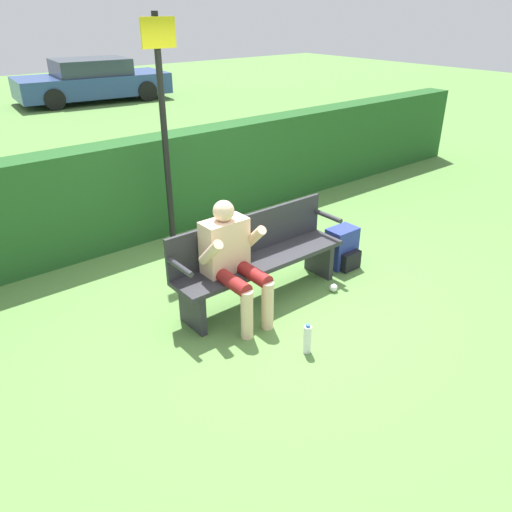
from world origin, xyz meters
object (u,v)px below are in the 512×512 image
Objects in this scene: person_seated at (232,257)px; park_bench at (258,256)px; signpost at (164,123)px; backpack at (342,248)px; water_bottle at (307,339)px; parked_car at (93,81)px.

park_bench is at bearing 18.54° from person_seated.
signpost reaches higher than person_seated.
backpack is 1.66m from water_bottle.
backpack is at bearing -94.07° from parked_car.
park_bench is 4.12× the size of backpack.
person_seated is 0.25× the size of parked_car.
parked_car is (2.16, 12.00, 0.37)m from backpack.
water_bottle is 0.11× the size of signpost.
park_bench is 6.65× the size of water_bottle.
backpack is 12.20m from parked_car.
signpost reaches higher than park_bench.
person_seated is (-0.40, -0.13, 0.17)m from park_bench.
person_seated is 12.60m from parked_car.
person_seated reaches higher than water_bottle.
signpost is at bearing 85.82° from water_bottle.
signpost is at bearing 78.81° from person_seated.
person_seated is 0.43× the size of signpost.
signpost is (0.33, 1.66, 0.87)m from person_seated.
person_seated is 2.49× the size of backpack.
water_bottle is at bearing -99.31° from parked_car.
backpack is 0.17× the size of signpost.
backpack is 0.10× the size of parked_car.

